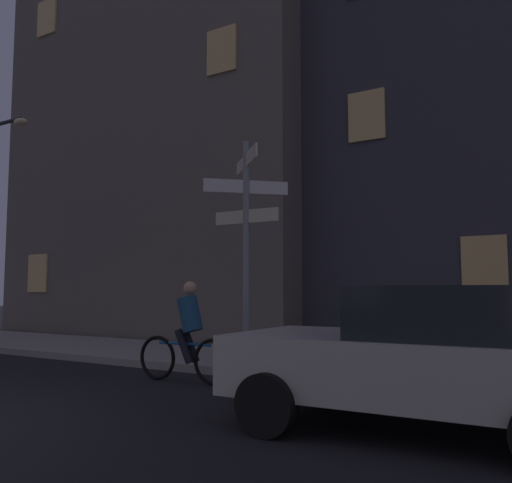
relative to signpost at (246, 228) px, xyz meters
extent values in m
cube|color=gray|center=(-1.35, 1.19, -2.51)|extent=(40.00, 3.25, 0.14)
cylinder|color=gray|center=(0.00, 0.00, -0.43)|extent=(0.12, 0.12, 4.03)
cube|color=beige|center=(0.00, 0.00, 1.24)|extent=(1.17, 1.17, 0.24)
cube|color=white|center=(0.00, 0.00, 0.75)|extent=(1.13, 1.13, 0.24)
cube|color=beige|center=(0.00, 0.00, 0.21)|extent=(1.33, 0.03, 0.24)
cylinder|color=#2D2D30|center=(-7.62, 0.28, 3.30)|extent=(1.08, 0.10, 0.10)
ellipsoid|color=#F9E099|center=(-7.08, 0.28, 3.20)|extent=(0.44, 0.28, 0.20)
cube|color=beige|center=(3.62, -2.37, -1.92)|extent=(3.91, 2.02, 0.63)
cube|color=#23282D|center=(3.98, -2.35, -1.34)|extent=(1.78, 1.79, 0.53)
cylinder|color=black|center=(2.39, -3.35, -2.26)|extent=(0.65, 0.24, 0.64)
cylinder|color=black|center=(2.32, -1.48, -2.26)|extent=(0.65, 0.24, 0.64)
sphere|color=#F9EFCC|center=(1.71, -3.08, -1.92)|extent=(0.16, 0.16, 0.16)
sphere|color=#F9EFCC|center=(1.66, -1.80, -1.92)|extent=(0.16, 0.16, 0.16)
torus|color=black|center=(-0.91, -1.29, -2.22)|extent=(0.72, 0.09, 0.72)
torus|color=black|center=(0.19, -1.24, -2.22)|extent=(0.72, 0.09, 0.72)
cylinder|color=#1959A5|center=(-0.36, -1.27, -1.97)|extent=(1.00, 0.08, 0.04)
cylinder|color=navy|center=(-0.26, -1.26, -1.50)|extent=(0.46, 0.34, 0.61)
sphere|color=tan|center=(-0.26, -1.26, -1.08)|extent=(0.22, 0.22, 0.22)
cylinder|color=black|center=(-0.31, -1.35, -2.00)|extent=(0.35, 0.13, 0.55)
cylinder|color=black|center=(-0.31, -1.18, -2.00)|extent=(0.35, 0.13, 0.55)
cube|color=#6B6056|center=(-6.16, 7.34, 4.57)|extent=(10.64, 8.84, 14.30)
cube|color=#F2C672|center=(-9.71, 2.89, -0.58)|extent=(0.90, 0.06, 1.20)
cube|color=#F2C672|center=(-2.61, 2.89, 5.07)|extent=(0.90, 0.06, 1.20)
cube|color=#F2C672|center=(-9.71, 2.89, 7.89)|extent=(0.90, 0.06, 1.20)
cube|color=#F2C672|center=(3.38, 3.88, -0.58)|extent=(0.90, 0.06, 1.20)
cube|color=#F2C672|center=(0.90, 3.88, 3.01)|extent=(0.90, 0.06, 1.20)
camera|label=1|loc=(5.22, -8.17, -1.11)|focal=38.09mm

